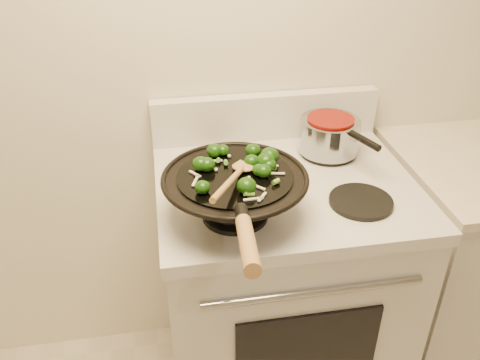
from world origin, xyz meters
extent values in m
plane|color=silver|center=(0.00, 1.50, 1.30)|extent=(3.50, 0.00, 3.50)
cube|color=silver|center=(-0.23, 1.17, 0.44)|extent=(0.76, 0.64, 0.88)
cube|color=silver|center=(-0.23, 1.17, 0.90)|extent=(0.78, 0.66, 0.04)
cube|color=silver|center=(-0.23, 1.47, 1.00)|extent=(0.78, 0.05, 0.16)
cylinder|color=#94969C|center=(-0.23, 0.84, 0.78)|extent=(0.60, 0.02, 0.02)
cube|color=black|center=(-0.23, 0.84, 0.55)|extent=(0.42, 0.01, 0.28)
cylinder|color=black|center=(-0.41, 1.02, 0.93)|extent=(0.18, 0.18, 0.01)
cylinder|color=black|center=(-0.05, 1.02, 0.93)|extent=(0.18, 0.18, 0.01)
cylinder|color=black|center=(-0.41, 1.32, 0.93)|extent=(0.18, 0.18, 0.01)
cylinder|color=black|center=(-0.05, 1.32, 0.93)|extent=(0.18, 0.18, 0.01)
torus|color=black|center=(-0.41, 1.02, 1.04)|extent=(0.39, 0.39, 0.01)
cylinder|color=black|center=(-0.41, 1.02, 1.05)|extent=(0.30, 0.30, 0.01)
cylinder|color=black|center=(-0.42, 0.80, 1.08)|extent=(0.04, 0.07, 0.04)
cylinder|color=#A1753F|center=(-0.44, 0.67, 1.10)|extent=(0.05, 0.21, 0.07)
ellipsoid|color=#123708|center=(-0.32, 1.05, 1.07)|extent=(0.05, 0.05, 0.04)
cylinder|color=#568630|center=(-0.30, 1.05, 1.06)|extent=(0.02, 0.02, 0.01)
ellipsoid|color=#123708|center=(-0.44, 1.13, 1.07)|extent=(0.04, 0.04, 0.04)
ellipsoid|color=#123708|center=(-0.30, 1.07, 1.07)|extent=(0.05, 0.05, 0.04)
ellipsoid|color=#123708|center=(-0.47, 1.06, 1.07)|extent=(0.04, 0.04, 0.04)
cylinder|color=#568630|center=(-0.46, 1.06, 1.06)|extent=(0.02, 0.02, 0.02)
ellipsoid|color=#123708|center=(-0.39, 0.94, 1.07)|extent=(0.05, 0.05, 0.04)
ellipsoid|color=#123708|center=(-0.34, 1.01, 1.07)|extent=(0.04, 0.04, 0.03)
ellipsoid|color=#123708|center=(-0.31, 1.03, 1.07)|extent=(0.04, 0.04, 0.03)
cylinder|color=#568630|center=(-0.30, 1.03, 1.06)|extent=(0.02, 0.02, 0.01)
ellipsoid|color=#123708|center=(-0.42, 1.13, 1.06)|extent=(0.04, 0.04, 0.03)
ellipsoid|color=#123708|center=(-0.35, 1.06, 1.07)|extent=(0.04, 0.04, 0.04)
ellipsoid|color=#123708|center=(-0.49, 1.06, 1.07)|extent=(0.04, 0.04, 0.04)
cylinder|color=#568630|center=(-0.48, 1.06, 1.06)|extent=(0.02, 0.02, 0.02)
ellipsoid|color=#123708|center=(-0.50, 0.95, 1.07)|extent=(0.04, 0.04, 0.03)
ellipsoid|color=#123708|center=(-0.34, 1.12, 1.07)|extent=(0.04, 0.04, 0.04)
ellipsoid|color=#123708|center=(-0.33, 1.00, 1.07)|extent=(0.04, 0.04, 0.03)
cylinder|color=#568630|center=(-0.32, 1.00, 1.06)|extent=(0.02, 0.02, 0.01)
cube|color=beige|center=(-0.51, 1.04, 1.05)|extent=(0.03, 0.04, 0.00)
cube|color=beige|center=(-0.36, 0.95, 1.05)|extent=(0.04, 0.04, 0.00)
cube|color=beige|center=(-0.30, 1.01, 1.05)|extent=(0.05, 0.02, 0.00)
cube|color=beige|center=(-0.38, 0.90, 1.05)|extent=(0.05, 0.01, 0.00)
cube|color=beige|center=(-0.31, 1.04, 1.05)|extent=(0.05, 0.01, 0.00)
cube|color=beige|center=(-0.45, 1.10, 1.05)|extent=(0.05, 0.01, 0.00)
cube|color=beige|center=(-0.37, 1.08, 1.05)|extent=(0.04, 0.02, 0.00)
cube|color=beige|center=(-0.32, 1.04, 1.05)|extent=(0.01, 0.04, 0.00)
cube|color=beige|center=(-0.36, 0.91, 1.05)|extent=(0.03, 0.04, 0.00)
cube|color=beige|center=(-0.51, 1.01, 1.05)|extent=(0.03, 0.05, 0.00)
cylinder|color=#62A133|center=(-0.39, 0.92, 1.06)|extent=(0.03, 0.02, 0.01)
cylinder|color=#62A133|center=(-0.32, 1.07, 1.06)|extent=(0.02, 0.03, 0.02)
cylinder|color=#62A133|center=(-0.39, 1.06, 1.06)|extent=(0.01, 0.02, 0.01)
cylinder|color=#62A133|center=(-0.31, 1.05, 1.06)|extent=(0.03, 0.01, 0.01)
cylinder|color=#62A133|center=(-0.39, 1.06, 1.06)|extent=(0.03, 0.02, 0.02)
cylinder|color=#62A133|center=(-0.33, 1.08, 1.06)|extent=(0.01, 0.02, 0.02)
cylinder|color=#62A133|center=(-0.44, 1.09, 1.06)|extent=(0.02, 0.03, 0.02)
cylinder|color=#62A133|center=(-0.42, 1.08, 1.06)|extent=(0.03, 0.03, 0.02)
cylinder|color=#62A133|center=(-0.31, 0.96, 1.06)|extent=(0.01, 0.02, 0.02)
sphere|color=beige|center=(-0.37, 1.00, 1.05)|extent=(0.01, 0.01, 0.01)
sphere|color=beige|center=(-0.42, 0.99, 1.05)|extent=(0.01, 0.01, 0.01)
sphere|color=beige|center=(-0.38, 0.93, 1.05)|extent=(0.01, 0.01, 0.01)
sphere|color=beige|center=(-0.45, 1.05, 1.05)|extent=(0.01, 0.01, 0.01)
sphere|color=beige|center=(-0.40, 1.12, 1.05)|extent=(0.01, 0.01, 0.01)
ellipsoid|color=#A1753F|center=(-0.38, 1.04, 1.06)|extent=(0.08, 0.07, 0.02)
cylinder|color=#A1753F|center=(-0.43, 0.93, 1.09)|extent=(0.12, 0.23, 0.07)
cylinder|color=#94969C|center=(-0.05, 1.32, 0.99)|extent=(0.19, 0.19, 0.11)
cylinder|color=#710C05|center=(-0.05, 1.32, 1.05)|extent=(0.15, 0.15, 0.01)
cylinder|color=black|center=(0.01, 1.17, 1.04)|extent=(0.06, 0.12, 0.02)
camera|label=1|loc=(-0.58, -0.09, 1.73)|focal=38.00mm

